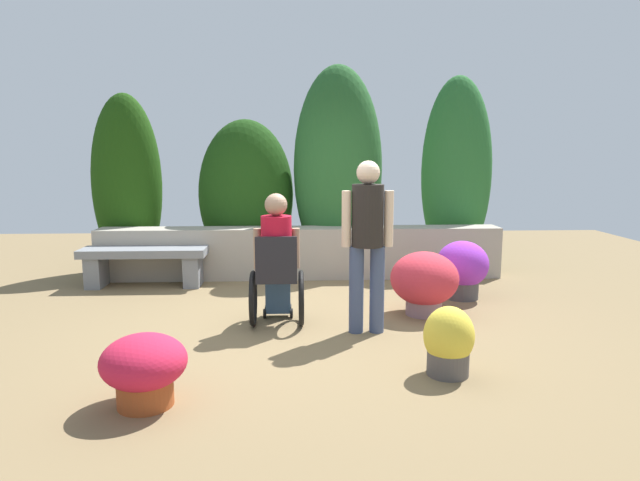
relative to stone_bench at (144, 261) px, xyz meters
The scene contains 10 objects.
ground_plane 2.70m from the stone_bench, 40.58° to the right, with size 13.44×13.44×0.00m, color olive.
stone_retaining_wall 2.08m from the stone_bench, 12.00° to the left, with size 5.53×0.44×0.70m, color #9F9787.
hedge_backdrop 2.52m from the stone_bench, 26.93° to the left, with size 5.89×1.13×2.96m.
stone_bench is the anchor object (origin of this frame).
person_in_wheelchair 2.49m from the stone_bench, 44.41° to the right, with size 0.53×0.66×1.33m.
person_standing_companion 3.37m from the stone_bench, 37.44° to the right, with size 0.49×0.30×1.65m.
flower_pot_purple_near 4.40m from the stone_bench, 44.66° to the right, with size 0.39×0.39×0.55m.
flower_pot_terracotta_by_wall 3.64m from the stone_bench, 75.50° to the right, with size 0.59×0.59×0.50m.
flower_pot_red_accent 3.63m from the stone_bench, 23.67° to the right, with size 0.72×0.72×0.68m.
flower_pot_small_foreground 4.01m from the stone_bench, 11.48° to the right, with size 0.61×0.61×0.69m.
Camera 1 is at (-0.10, -5.44, 1.71)m, focal length 31.25 mm.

